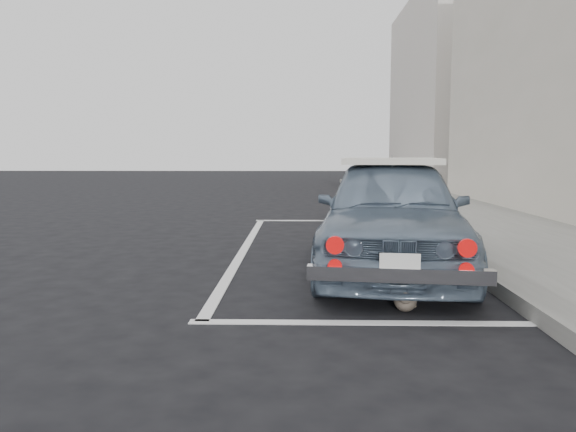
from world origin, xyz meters
name	(u,v)px	position (x,y,z in m)	size (l,w,h in m)	color
ground	(310,306)	(0.00, 0.00, 0.00)	(80.00, 80.00, 0.00)	black
sidewalk	(564,259)	(3.20, 2.00, 0.07)	(2.80, 40.00, 0.15)	slate
building_far	(449,93)	(6.35, 20.00, 4.00)	(3.50, 10.00, 8.00)	beige
pline_rear	(373,323)	(0.50, -0.50, 0.00)	(3.00, 0.12, 0.01)	silver
pline_front	(329,221)	(0.50, 6.50, 0.00)	(3.00, 0.12, 0.01)	silver
pline_side	(244,249)	(-0.90, 3.00, 0.00)	(0.12, 7.00, 0.01)	silver
retro_coupe	(391,213)	(0.96, 1.55, 0.69)	(2.07, 4.17, 1.36)	slate
cat	(405,299)	(0.83, -0.14, 0.11)	(0.25, 0.45, 0.24)	#61564A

